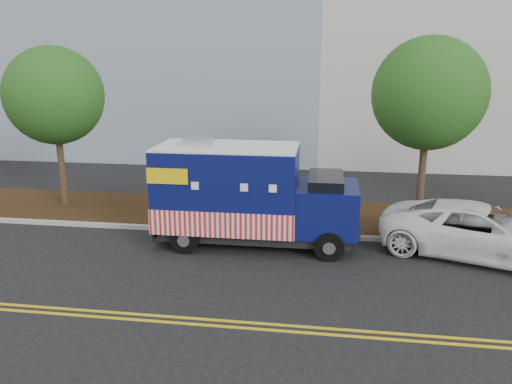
# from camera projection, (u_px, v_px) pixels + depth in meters

# --- Properties ---
(ground) EXTENTS (120.00, 120.00, 0.00)m
(ground) POSITION_uv_depth(u_px,v_px,m) (244.00, 250.00, 15.83)
(ground) COLOR black
(ground) RESTS_ON ground
(curb) EXTENTS (120.00, 0.18, 0.15)m
(curb) POSITION_uv_depth(u_px,v_px,m) (251.00, 233.00, 17.15)
(curb) COLOR #9E9E99
(curb) RESTS_ON ground
(mulch_strip) EXTENTS (120.00, 4.00, 0.15)m
(mulch_strip) POSITION_uv_depth(u_px,v_px,m) (259.00, 214.00, 19.15)
(mulch_strip) COLOR black
(mulch_strip) RESTS_ON ground
(centerline_near) EXTENTS (120.00, 0.10, 0.01)m
(centerline_near) POSITION_uv_depth(u_px,v_px,m) (212.00, 320.00, 11.58)
(centerline_near) COLOR gold
(centerline_near) RESTS_ON ground
(centerline_far) EXTENTS (120.00, 0.10, 0.01)m
(centerline_far) POSITION_uv_depth(u_px,v_px,m) (209.00, 325.00, 11.34)
(centerline_far) COLOR gold
(centerline_far) RESTS_ON ground
(tree_a) EXTENTS (3.75, 3.75, 6.36)m
(tree_a) POSITION_uv_depth(u_px,v_px,m) (54.00, 96.00, 19.14)
(tree_a) COLOR #38281C
(tree_a) RESTS_ON ground
(tree_c) EXTENTS (3.88, 3.88, 6.65)m
(tree_c) POSITION_uv_depth(u_px,v_px,m) (429.00, 94.00, 17.02)
(tree_c) COLOR #38281C
(tree_c) RESTS_ON ground
(sign_post) EXTENTS (0.06, 0.06, 2.40)m
(sign_post) POSITION_uv_depth(u_px,v_px,m) (182.00, 197.00, 17.34)
(sign_post) COLOR #473828
(sign_post) RESTS_ON ground
(food_truck) EXTENTS (6.56, 2.57, 3.44)m
(food_truck) POSITION_uv_depth(u_px,v_px,m) (245.00, 197.00, 15.99)
(food_truck) COLOR black
(food_truck) RESTS_ON ground
(white_car) EXTENTS (6.30, 4.37, 1.60)m
(white_car) POSITION_uv_depth(u_px,v_px,m) (478.00, 231.00, 15.15)
(white_car) COLOR white
(white_car) RESTS_ON ground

